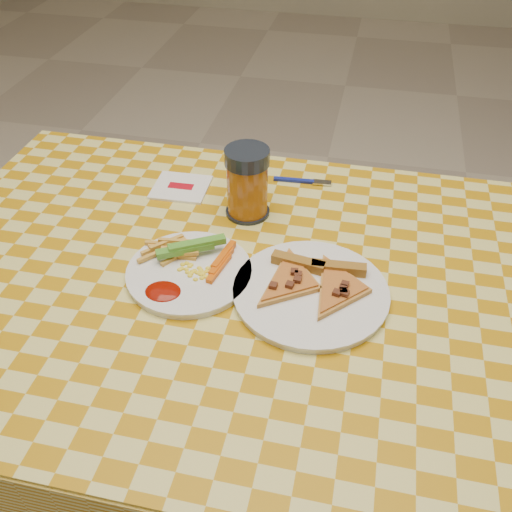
% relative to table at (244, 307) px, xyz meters
% --- Properties ---
extents(ground, '(8.00, 8.00, 0.00)m').
position_rel_table_xyz_m(ground, '(0.00, 0.00, -0.68)').
color(ground, beige).
rests_on(ground, ground).
extents(table, '(1.28, 0.88, 0.76)m').
position_rel_table_xyz_m(table, '(0.00, 0.00, 0.00)').
color(table, silver).
rests_on(table, ground).
extents(plate_left, '(0.23, 0.23, 0.01)m').
position_rel_table_xyz_m(plate_left, '(-0.10, -0.02, 0.08)').
color(plate_left, white).
rests_on(plate_left, table).
extents(plate_right, '(0.31, 0.31, 0.01)m').
position_rel_table_xyz_m(plate_right, '(0.12, -0.02, 0.08)').
color(plate_right, white).
rests_on(plate_right, table).
extents(fries_veggies, '(0.19, 0.18, 0.04)m').
position_rel_table_xyz_m(fries_veggies, '(-0.11, 0.00, 0.10)').
color(fries_veggies, gold).
rests_on(fries_veggies, plate_left).
extents(pizza_slices, '(0.22, 0.21, 0.02)m').
position_rel_table_xyz_m(pizza_slices, '(0.13, -0.01, 0.09)').
color(pizza_slices, '#CB8A3E').
rests_on(pizza_slices, plate_right).
extents(drink_glass, '(0.09, 0.09, 0.15)m').
position_rel_table_xyz_m(drink_glass, '(-0.04, 0.20, 0.15)').
color(drink_glass, black).
rests_on(drink_glass, table).
extents(napkin, '(0.12, 0.11, 0.01)m').
position_rel_table_xyz_m(napkin, '(-0.20, 0.26, 0.08)').
color(napkin, white).
rests_on(napkin, table).
extents(fork, '(0.13, 0.02, 0.01)m').
position_rel_table_xyz_m(fork, '(0.06, 0.34, 0.08)').
color(fork, navy).
rests_on(fork, table).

